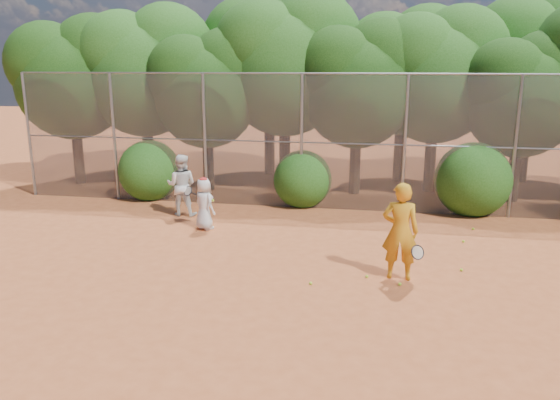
# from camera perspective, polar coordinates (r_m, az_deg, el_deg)

# --- Properties ---
(ground) EXTENTS (80.00, 80.00, 0.00)m
(ground) POSITION_cam_1_polar(r_m,az_deg,el_deg) (10.94, 2.79, -9.00)
(ground) COLOR #AB5026
(ground) RESTS_ON ground
(fence_back) EXTENTS (20.05, 0.09, 4.03)m
(fence_back) POSITION_cam_1_polar(r_m,az_deg,el_deg) (16.20, 5.36, 6.12)
(fence_back) COLOR gray
(fence_back) RESTS_ON ground
(tree_0) EXTENTS (4.38, 3.81, 6.00)m
(tree_0) POSITION_cam_1_polar(r_m,az_deg,el_deg) (20.99, -20.82, 12.26)
(tree_0) COLOR black
(tree_0) RESTS_ON ground
(tree_1) EXTENTS (4.64, 4.03, 6.35)m
(tree_1) POSITION_cam_1_polar(r_m,az_deg,el_deg) (20.28, -13.90, 13.37)
(tree_1) COLOR black
(tree_1) RESTS_ON ground
(tree_2) EXTENTS (3.99, 3.47, 5.47)m
(tree_2) POSITION_cam_1_polar(r_m,az_deg,el_deg) (18.74, -7.57, 11.85)
(tree_2) COLOR black
(tree_2) RESTS_ON ground
(tree_3) EXTENTS (4.89, 4.26, 6.70)m
(tree_3) POSITION_cam_1_polar(r_m,az_deg,el_deg) (19.10, 0.73, 14.44)
(tree_3) COLOR black
(tree_3) RESTS_ON ground
(tree_4) EXTENTS (4.19, 3.64, 5.73)m
(tree_4) POSITION_cam_1_polar(r_m,az_deg,el_deg) (18.24, 8.31, 12.31)
(tree_4) COLOR black
(tree_4) RESTS_ON ground
(tree_5) EXTENTS (4.51, 3.92, 6.17)m
(tree_5) POSITION_cam_1_polar(r_m,az_deg,el_deg) (19.10, 16.17, 12.86)
(tree_5) COLOR black
(tree_5) RESTS_ON ground
(tree_6) EXTENTS (3.86, 3.36, 5.29)m
(tree_6) POSITION_cam_1_polar(r_m,az_deg,el_deg) (18.52, 24.14, 10.37)
(tree_6) COLOR black
(tree_6) RESTS_ON ground
(tree_9) EXTENTS (4.83, 4.20, 6.62)m
(tree_9) POSITION_cam_1_polar(r_m,az_deg,el_deg) (22.78, -13.86, 13.86)
(tree_9) COLOR black
(tree_9) RESTS_ON ground
(tree_10) EXTENTS (5.15, 4.48, 7.06)m
(tree_10) POSITION_cam_1_polar(r_m,az_deg,el_deg) (21.45, -0.94, 15.03)
(tree_10) COLOR black
(tree_10) RESTS_ON ground
(tree_11) EXTENTS (4.64, 4.03, 6.35)m
(tree_11) POSITION_cam_1_polar(r_m,az_deg,el_deg) (20.63, 12.94, 13.43)
(tree_11) COLOR black
(tree_11) RESTS_ON ground
(tree_12) EXTENTS (5.02, 4.37, 6.88)m
(tree_12) POSITION_cam_1_polar(r_m,az_deg,el_deg) (21.86, 25.14, 13.42)
(tree_12) COLOR black
(tree_12) RESTS_ON ground
(bush_0) EXTENTS (2.00, 2.00, 2.00)m
(bush_0) POSITION_cam_1_polar(r_m,az_deg,el_deg) (18.15, -13.47, 3.29)
(bush_0) COLOR #1D4D13
(bush_0) RESTS_ON ground
(bush_1) EXTENTS (1.80, 1.80, 1.80)m
(bush_1) POSITION_cam_1_polar(r_m,az_deg,el_deg) (16.79, 2.37, 2.46)
(bush_1) COLOR #1D4D13
(bush_1) RESTS_ON ground
(bush_2) EXTENTS (2.20, 2.20, 2.20)m
(bush_2) POSITION_cam_1_polar(r_m,az_deg,el_deg) (16.80, 19.52, 2.36)
(bush_2) COLOR #1D4D13
(bush_2) RESTS_ON ground
(player_yellow) EXTENTS (0.90, 0.61, 2.01)m
(player_yellow) POSITION_cam_1_polar(r_m,az_deg,el_deg) (11.26, 12.46, -3.21)
(player_yellow) COLOR orange
(player_yellow) RESTS_ON ground
(player_teen) EXTENTS (0.80, 0.75, 1.40)m
(player_teen) POSITION_cam_1_polar(r_m,az_deg,el_deg) (14.51, -7.91, -0.36)
(player_teen) COLOR silver
(player_teen) RESTS_ON ground
(player_white) EXTENTS (0.93, 0.81, 1.78)m
(player_white) POSITION_cam_1_polar(r_m,az_deg,el_deg) (15.91, -10.26, 1.54)
(player_white) COLOR silver
(player_white) RESTS_ON ground
(ball_0) EXTENTS (0.07, 0.07, 0.07)m
(ball_0) POSITION_cam_1_polar(r_m,az_deg,el_deg) (11.46, 9.06, -7.90)
(ball_0) COLOR #ACD426
(ball_0) RESTS_ON ground
(ball_1) EXTENTS (0.07, 0.07, 0.07)m
(ball_1) POSITION_cam_1_polar(r_m,az_deg,el_deg) (14.19, 18.62, -4.11)
(ball_1) COLOR #ACD426
(ball_1) RESTS_ON ground
(ball_2) EXTENTS (0.07, 0.07, 0.07)m
(ball_2) POSITION_cam_1_polar(r_m,az_deg,el_deg) (11.21, 12.41, -8.58)
(ball_2) COLOR #ACD426
(ball_2) RESTS_ON ground
(ball_3) EXTENTS (0.07, 0.07, 0.07)m
(ball_3) POSITION_cam_1_polar(r_m,az_deg,el_deg) (12.28, 18.43, -6.94)
(ball_3) COLOR #ACD426
(ball_3) RESTS_ON ground
(ball_4) EXTENTS (0.07, 0.07, 0.07)m
(ball_4) POSITION_cam_1_polar(r_m,az_deg,el_deg) (11.00, 3.22, -8.68)
(ball_4) COLOR #ACD426
(ball_4) RESTS_ON ground
(ball_5) EXTENTS (0.07, 0.07, 0.07)m
(ball_5) POSITION_cam_1_polar(r_m,az_deg,el_deg) (15.32, 19.53, -2.86)
(ball_5) COLOR #ACD426
(ball_5) RESTS_ON ground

